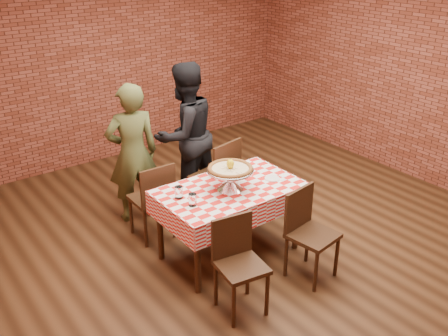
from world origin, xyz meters
The scene contains 19 objects.
ground centered at (0.00, 0.00, 0.00)m, with size 6.00×6.00×0.00m, color black.
back_wall centered at (0.00, 3.00, 1.45)m, with size 5.50×5.50×0.00m, color maroon.
table centered at (-0.38, -0.06, 0.38)m, with size 1.38×0.83×0.75m, color #382011.
tablecloth centered at (-0.38, -0.06, 0.64)m, with size 1.42×0.87×0.24m, color red, non-canonical shape.
pizza_stand centered at (-0.39, -0.09, 0.86)m, with size 0.46×0.46×0.21m, color silver, non-canonical shape.
pizza centered at (-0.39, -0.09, 0.97)m, with size 0.43×0.43×0.03m, color beige.
lemon centered at (-0.39, -0.09, 1.02)m, with size 0.07×0.07×0.09m, color yellow.
water_glass_left centered at (-0.87, -0.15, 0.82)m, with size 0.07×0.07×0.12m, color white.
water_glass_right centered at (-0.89, 0.05, 0.82)m, with size 0.07×0.07×0.12m, color white.
side_plate centered at (0.08, -0.17, 0.76)m, with size 0.15×0.15×0.01m, color white.
sweetener_packet_a centered at (0.16, -0.25, 0.76)m, with size 0.05×0.04×0.01m, color white.
sweetener_packet_b centered at (0.21, -0.20, 0.76)m, with size 0.05×0.04×0.01m, color white.
condiment_caddy centered at (-0.35, 0.23, 0.83)m, with size 0.10×0.08×0.14m, color silver.
chair_near_left centered at (-0.83, -0.82, 0.43)m, with size 0.38×0.38×0.86m, color #382011, non-canonical shape.
chair_near_right centered at (0.01, -0.84, 0.44)m, with size 0.40×0.40×0.88m, color #382011, non-canonical shape.
chair_far_left centered at (-0.83, 0.72, 0.44)m, with size 0.40×0.40×0.88m, color #382011, non-canonical shape.
chair_far_right centered at (0.01, 0.74, 0.47)m, with size 0.45×0.45×0.93m, color #382011, non-canonical shape.
diner_olive centered at (-0.78, 1.18, 0.80)m, with size 0.58×0.38×1.60m, color #444A25.
diner_black centered at (-0.08, 1.19, 0.86)m, with size 0.84×0.65×1.72m, color black.
Camera 1 is at (-3.08, -3.58, 3.00)m, focal length 40.84 mm.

